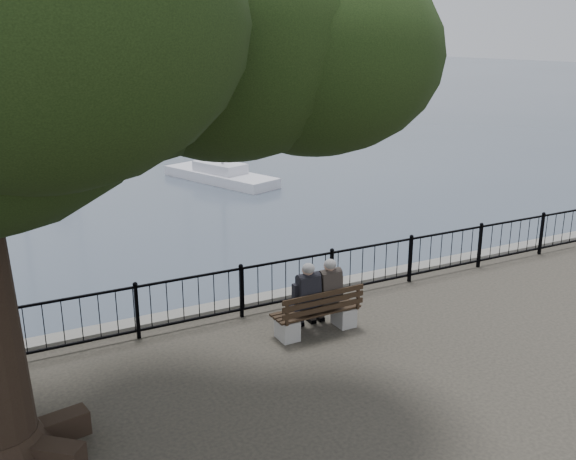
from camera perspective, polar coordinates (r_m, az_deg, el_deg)
harbor at (r=13.47m, az=-0.99°, el=-8.02°), size 260.00×260.00×1.20m
railing at (r=12.64m, az=0.00°, el=-4.52°), size 22.06×0.06×1.00m
bench at (r=11.69m, az=2.63°, el=-7.74°), size 1.67×0.53×0.87m
person_left at (r=11.53m, az=1.46°, el=-6.28°), size 0.41×0.69×1.39m
person_right at (r=11.74m, az=3.36°, el=-5.86°), size 0.41×0.69×1.39m
tree at (r=8.00m, az=-23.08°, el=16.54°), size 9.88×6.90×8.07m
lion_monument at (r=58.47m, az=-20.53°, el=12.13°), size 6.36×6.36×9.30m
sailboat_b at (r=28.64m, az=-22.74°, el=3.87°), size 2.21×5.70×12.61m
sailboat_c at (r=28.49m, az=-6.04°, el=4.98°), size 3.55×6.02×11.79m
sailboat_f at (r=40.04m, az=-18.73°, el=7.63°), size 3.13×6.38×11.92m
sailboat_g at (r=43.70m, az=-9.37°, el=8.96°), size 2.10×4.91×9.23m
far_shore at (r=92.75m, az=-8.19°, el=15.41°), size 30.00×8.60×9.18m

